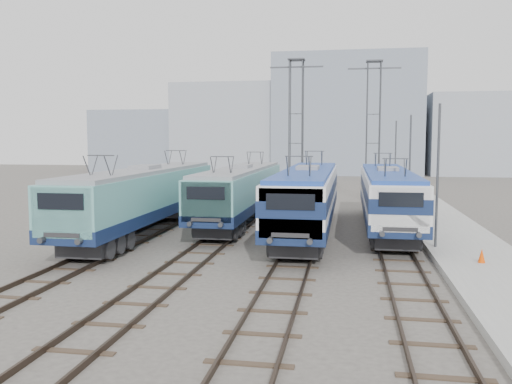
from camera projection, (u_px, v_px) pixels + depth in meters
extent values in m
plane|color=#514C47|center=(249.00, 255.00, 25.06)|extent=(160.00, 160.00, 0.00)
cube|color=#9E9E99|center=(448.00, 230.00, 31.16)|extent=(4.00, 70.00, 0.30)
cube|color=#132248|center=(146.00, 210.00, 30.53)|extent=(2.87, 18.13, 0.60)
cube|color=#5FA5A3|center=(145.00, 188.00, 30.41)|extent=(2.82, 18.13, 1.81)
cube|color=#5FA5A3|center=(66.00, 212.00, 21.89)|extent=(2.59, 0.70, 2.05)
cube|color=gray|center=(145.00, 171.00, 30.31)|extent=(2.59, 17.40, 0.20)
cube|color=#262628|center=(97.00, 243.00, 24.68)|extent=(2.11, 3.63, 0.68)
cube|color=#262628|center=(179.00, 209.00, 36.53)|extent=(2.11, 3.63, 0.68)
cube|color=#132248|center=(241.00, 202.00, 34.64)|extent=(2.75, 17.34, 0.58)
cube|color=#5FA5A3|center=(241.00, 184.00, 34.53)|extent=(2.70, 17.34, 1.73)
cube|color=#5FA5A3|center=(208.00, 202.00, 26.37)|extent=(2.48, 0.67, 1.97)
cube|color=gray|center=(241.00, 169.00, 34.43)|extent=(2.48, 16.65, 0.19)
cube|color=#262628|center=(220.00, 228.00, 29.04)|extent=(2.02, 3.47, 0.65)
cube|color=#262628|center=(257.00, 203.00, 40.38)|extent=(2.02, 3.47, 0.65)
cube|color=#132248|center=(308.00, 210.00, 30.49)|extent=(2.84, 17.97, 0.60)
cube|color=white|center=(308.00, 189.00, 30.37)|extent=(2.79, 17.97, 1.80)
cube|color=#132248|center=(308.00, 190.00, 30.38)|extent=(2.83, 17.99, 0.70)
cube|color=white|center=(291.00, 213.00, 21.92)|extent=(2.57, 0.70, 2.04)
cube|color=#1D3E97|center=(308.00, 171.00, 30.27)|extent=(2.57, 17.25, 0.20)
cube|color=#262628|center=(297.00, 243.00, 24.69)|extent=(2.10, 3.59, 0.67)
cube|color=#262628|center=(314.00, 210.00, 36.43)|extent=(2.10, 3.59, 0.67)
cube|color=#132248|center=(387.00, 208.00, 31.88)|extent=(2.74, 17.29, 0.58)
cube|color=white|center=(387.00, 188.00, 31.76)|extent=(2.69, 17.29, 1.73)
cube|color=#132248|center=(387.00, 189.00, 31.77)|extent=(2.73, 17.31, 0.67)
cube|color=white|center=(400.00, 209.00, 23.63)|extent=(2.47, 0.67, 1.96)
cube|color=#1D3E97|center=(388.00, 172.00, 31.67)|extent=(2.47, 16.60, 0.19)
cube|color=#262628|center=(394.00, 237.00, 26.29)|extent=(2.02, 3.46, 0.65)
cube|color=#262628|center=(381.00, 208.00, 37.60)|extent=(2.02, 3.46, 0.65)
cylinder|color=#3F4247|center=(289.00, 131.00, 45.60)|extent=(0.10, 0.10, 12.00)
cylinder|color=#3F4247|center=(302.00, 131.00, 45.41)|extent=(0.10, 0.10, 12.00)
cylinder|color=#3F4247|center=(290.00, 132.00, 46.68)|extent=(0.10, 0.10, 12.00)
cylinder|color=#3F4247|center=(303.00, 132.00, 46.49)|extent=(0.10, 0.10, 12.00)
cube|color=#3F4247|center=(296.00, 67.00, 45.52)|extent=(4.50, 0.12, 0.12)
cylinder|color=#3F4247|center=(367.00, 132.00, 46.46)|extent=(0.10, 0.10, 12.00)
cylinder|color=#3F4247|center=(380.00, 132.00, 46.27)|extent=(0.10, 0.10, 12.00)
cylinder|color=#3F4247|center=(366.00, 132.00, 47.54)|extent=(0.10, 0.10, 12.00)
cylinder|color=#3F4247|center=(379.00, 132.00, 47.35)|extent=(0.10, 0.10, 12.00)
cube|color=#3F4247|center=(374.00, 68.00, 46.38)|extent=(4.50, 0.12, 0.12)
cylinder|color=#3F4247|center=(438.00, 179.00, 25.22)|extent=(0.12, 0.12, 7.00)
cylinder|color=#3F4247|center=(410.00, 166.00, 36.98)|extent=(0.12, 0.12, 7.00)
cylinder|color=#3F4247|center=(395.00, 160.00, 48.75)|extent=(0.12, 0.12, 7.00)
cone|color=#F24702|center=(482.00, 256.00, 22.23)|extent=(0.29, 0.29, 0.57)
cube|color=#979EA8|center=(234.00, 129.00, 87.55)|extent=(18.00, 12.00, 14.00)
cube|color=gray|center=(347.00, 116.00, 84.30)|extent=(22.00, 14.00, 18.00)
cube|color=#979EA8|center=(482.00, 135.00, 81.19)|extent=(16.00, 12.00, 12.00)
cube|color=gray|center=(141.00, 141.00, 90.47)|extent=(14.00, 10.00, 10.00)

